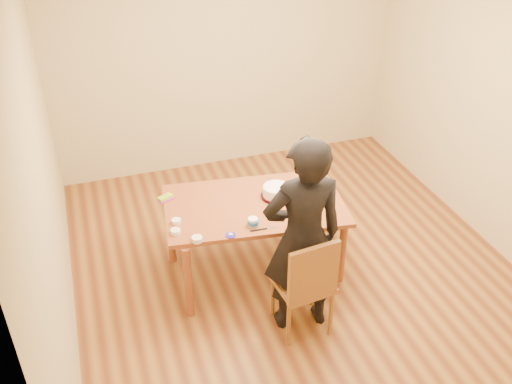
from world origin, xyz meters
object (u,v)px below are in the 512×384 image
object	(u,v)px
dining_chair	(302,283)
cake	(276,191)
dining_table	(254,205)
person	(303,238)
cake_plate	(276,196)

from	to	relation	value
dining_chair	cake	size ratio (longest dim) A/B	1.75
dining_table	person	xyz separation A→B (m)	(0.15, -0.73, 0.14)
cake	dining_table	bearing A→B (deg)	-169.39
dining_chair	cake	bearing A→B (deg)	78.88
person	cake	bearing A→B (deg)	-89.83
cake_plate	cake	xyz separation A→B (m)	(0.00, 0.00, 0.05)
cake_plate	cake	world-z (taller)	cake
cake	cake_plate	bearing A→B (deg)	-90.00
dining_chair	cake_plate	size ratio (longest dim) A/B	1.57
person	dining_chair	bearing A→B (deg)	95.34
dining_table	cake_plate	size ratio (longest dim) A/B	5.74
cake_plate	person	world-z (taller)	person
cake_plate	person	size ratio (longest dim) A/B	0.16
dining_table	dining_chair	distance (m)	0.84
dining_chair	person	world-z (taller)	person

